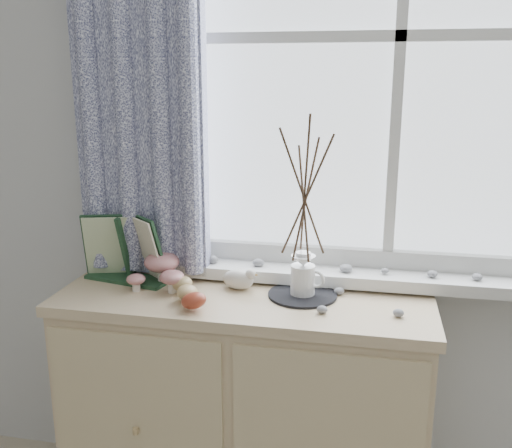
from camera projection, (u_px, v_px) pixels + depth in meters
name	position (u px, v px, depth m)	size (l,w,h in m)	color
sideboard	(244.00, 412.00, 1.93)	(1.20, 0.45, 0.85)	tan
botanical_book	(122.00, 250.00, 1.90)	(0.34, 0.13, 0.24)	#1D3D25
toadstool_cluster	(161.00, 268.00, 1.89)	(0.19, 0.17, 0.11)	white
wooden_eggs	(188.00, 292.00, 1.77)	(0.14, 0.18, 0.08)	tan
songbird_figurine	(238.00, 278.00, 1.87)	(0.14, 0.06, 0.07)	silver
crocheted_doily	(302.00, 295.00, 1.82)	(0.22, 0.22, 0.01)	black
twig_pitcher	(305.00, 192.00, 1.73)	(0.26, 0.26, 0.59)	white
sideboard_pebbles	(353.00, 304.00, 1.72)	(0.25, 0.19, 0.02)	gray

